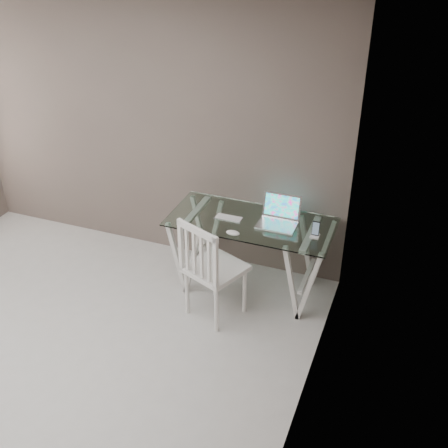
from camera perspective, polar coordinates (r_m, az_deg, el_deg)
name	(u,v)px	position (r m, az deg, el deg)	size (l,w,h in m)	color
desk	(250,255)	(5.27, 2.69, -3.12)	(1.50, 0.70, 0.75)	silver
chair	(209,267)	(4.82, -1.54, -4.34)	(0.59, 0.59, 0.99)	white
laptop	(279,217)	(5.05, 5.60, 0.73)	(0.35, 0.30, 0.24)	silver
keyboard	(229,218)	(5.12, 0.48, 0.62)	(0.26, 0.11, 0.01)	silver
mouse	(233,233)	(4.86, 0.91, -0.91)	(0.12, 0.07, 0.04)	white
phone_dock	(315,233)	(4.89, 9.25, -0.89)	(0.08, 0.08, 0.15)	white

